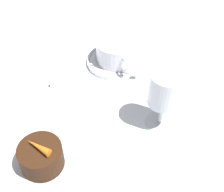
{
  "coord_description": "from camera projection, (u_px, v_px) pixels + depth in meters",
  "views": [
    {
      "loc": [
        0.34,
        -0.04,
        0.49
      ],
      "look_at": [
        -0.07,
        0.09,
        0.04
      ],
      "focal_mm": 50.0,
      "sensor_mm": 36.0,
      "label": 1
    }
  ],
  "objects": [
    {
      "name": "fork",
      "position": [
        41.0,
        87.0,
        0.7
      ],
      "size": [
        0.03,
        0.18,
        0.01
      ],
      "color": "silver",
      "rests_on": "ground_plane"
    },
    {
      "name": "dessert_cake",
      "position": [
        41.0,
        157.0,
        0.53
      ],
      "size": [
        0.08,
        0.08,
        0.05
      ],
      "color": "#381E0F",
      "rests_on": "dinner_plate"
    },
    {
      "name": "carrot_garnish",
      "position": [
        38.0,
        147.0,
        0.51
      ],
      "size": [
        0.05,
        0.04,
        0.01
      ],
      "color": "orange",
      "rests_on": "dessert_cake"
    },
    {
      "name": "dinner_plate",
      "position": [
        56.0,
        154.0,
        0.57
      ],
      "size": [
        0.27,
        0.27,
        0.01
      ],
      "color": "white",
      "rests_on": "ground_plane"
    },
    {
      "name": "saucer",
      "position": [
        115.0,
        61.0,
        0.76
      ],
      "size": [
        0.14,
        0.14,
        0.01
      ],
      "color": "white",
      "rests_on": "ground_plane"
    },
    {
      "name": "spoon",
      "position": [
        119.0,
        71.0,
        0.73
      ],
      "size": [
        0.08,
        0.1,
        0.0
      ],
      "color": "silver",
      "rests_on": "saucer"
    },
    {
      "name": "ground_plane",
      "position": [
        78.0,
        148.0,
        0.59
      ],
      "size": [
        3.0,
        3.0,
        0.0
      ],
      "primitive_type": "plane",
      "color": "white"
    },
    {
      "name": "wine_glass",
      "position": [
        165.0,
        92.0,
        0.57
      ],
      "size": [
        0.06,
        0.06,
        0.13
      ],
      "color": "silver",
      "rests_on": "ground_plane"
    },
    {
      "name": "coffee_cup",
      "position": [
        117.0,
        50.0,
        0.74
      ],
      "size": [
        0.12,
        0.1,
        0.05
      ],
      "color": "white",
      "rests_on": "saucer"
    }
  ]
}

